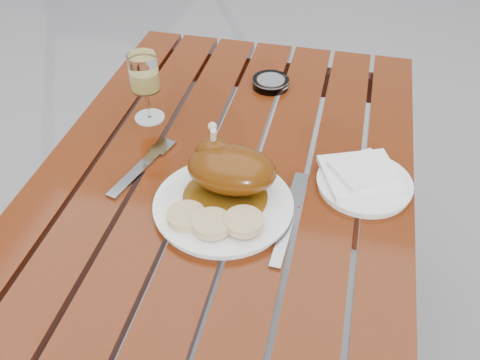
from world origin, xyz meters
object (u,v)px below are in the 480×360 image
dinner_plate (223,206)px  side_plate (364,184)px  wine_glass (146,88)px  table (228,278)px  ashtray (271,83)px

dinner_plate → side_plate: bearing=26.0°
wine_glass → table: bearing=-32.6°
side_plate → ashtray: (-0.26, 0.35, 0.00)m
wine_glass → dinner_plate: bearing=-46.4°
side_plate → table: bearing=-178.1°
table → side_plate: size_ratio=6.02×
table → ashtray: (0.03, 0.36, 0.39)m
dinner_plate → wine_glass: (-0.26, 0.27, 0.08)m
wine_glass → ashtray: size_ratio=1.76×
dinner_plate → ashtray: size_ratio=2.88×
side_plate → dinner_plate: bearing=-154.0°
wine_glass → side_plate: wine_glass is taller
table → side_plate: (0.30, 0.01, 0.38)m
table → dinner_plate: dinner_plate is taller
dinner_plate → wine_glass: 0.38m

